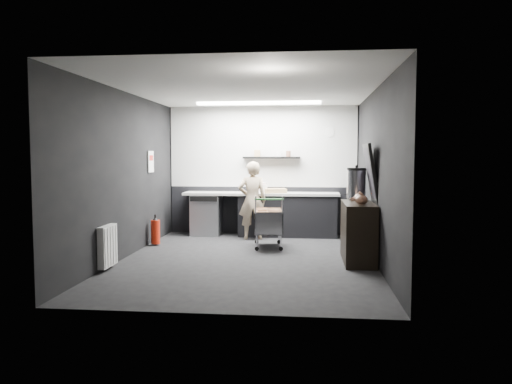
# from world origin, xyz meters

# --- Properties ---
(floor) EXTENTS (5.50, 5.50, 0.00)m
(floor) POSITION_xyz_m (0.00, 0.00, 0.00)
(floor) COLOR black
(floor) RESTS_ON ground
(ceiling) EXTENTS (5.50, 5.50, 0.00)m
(ceiling) POSITION_xyz_m (0.00, 0.00, 2.70)
(ceiling) COLOR silver
(ceiling) RESTS_ON wall_back
(wall_back) EXTENTS (5.50, 0.00, 5.50)m
(wall_back) POSITION_xyz_m (0.00, 2.75, 1.35)
(wall_back) COLOR black
(wall_back) RESTS_ON floor
(wall_front) EXTENTS (5.50, 0.00, 5.50)m
(wall_front) POSITION_xyz_m (0.00, -2.75, 1.35)
(wall_front) COLOR black
(wall_front) RESTS_ON floor
(wall_left) EXTENTS (0.00, 5.50, 5.50)m
(wall_left) POSITION_xyz_m (-2.00, 0.00, 1.35)
(wall_left) COLOR black
(wall_left) RESTS_ON floor
(wall_right) EXTENTS (0.00, 5.50, 5.50)m
(wall_right) POSITION_xyz_m (2.00, 0.00, 1.35)
(wall_right) COLOR black
(wall_right) RESTS_ON floor
(kitchen_wall_panel) EXTENTS (3.95, 0.02, 1.70)m
(kitchen_wall_panel) POSITION_xyz_m (0.00, 2.73, 1.85)
(kitchen_wall_panel) COLOR silver
(kitchen_wall_panel) RESTS_ON wall_back
(dado_panel) EXTENTS (3.95, 0.02, 1.00)m
(dado_panel) POSITION_xyz_m (0.00, 2.73, 0.50)
(dado_panel) COLOR black
(dado_panel) RESTS_ON wall_back
(floating_shelf) EXTENTS (1.20, 0.22, 0.04)m
(floating_shelf) POSITION_xyz_m (0.20, 2.62, 1.62)
(floating_shelf) COLOR black
(floating_shelf) RESTS_ON wall_back
(wall_clock) EXTENTS (0.20, 0.03, 0.20)m
(wall_clock) POSITION_xyz_m (1.40, 2.72, 2.15)
(wall_clock) COLOR silver
(wall_clock) RESTS_ON wall_back
(poster) EXTENTS (0.02, 0.30, 0.40)m
(poster) POSITION_xyz_m (-1.98, 1.30, 1.55)
(poster) COLOR white
(poster) RESTS_ON wall_left
(poster_red_band) EXTENTS (0.02, 0.22, 0.10)m
(poster_red_band) POSITION_xyz_m (-1.98, 1.30, 1.62)
(poster_red_band) COLOR red
(poster_red_band) RESTS_ON poster
(radiator) EXTENTS (0.10, 0.50, 0.60)m
(radiator) POSITION_xyz_m (-1.94, -0.90, 0.35)
(radiator) COLOR silver
(radiator) RESTS_ON wall_left
(ceiling_strip) EXTENTS (2.40, 0.20, 0.04)m
(ceiling_strip) POSITION_xyz_m (0.00, 1.85, 2.67)
(ceiling_strip) COLOR white
(ceiling_strip) RESTS_ON ceiling
(prep_counter) EXTENTS (3.20, 0.61, 0.90)m
(prep_counter) POSITION_xyz_m (0.14, 2.42, 0.46)
(prep_counter) COLOR black
(prep_counter) RESTS_ON floor
(person) EXTENTS (0.62, 0.46, 1.55)m
(person) POSITION_xyz_m (-0.13, 1.97, 0.77)
(person) COLOR beige
(person) RESTS_ON floor
(shopping_cart) EXTENTS (0.58, 0.89, 0.93)m
(shopping_cart) POSITION_xyz_m (0.25, 1.14, 0.44)
(shopping_cart) COLOR silver
(shopping_cart) RESTS_ON floor
(sideboard) EXTENTS (0.53, 1.24, 1.85)m
(sideboard) POSITION_xyz_m (1.76, 0.08, 0.59)
(sideboard) COLOR black
(sideboard) RESTS_ON floor
(fire_extinguisher) EXTENTS (0.17, 0.17, 0.55)m
(fire_extinguisher) POSITION_xyz_m (-1.85, 1.11, 0.27)
(fire_extinguisher) COLOR red
(fire_extinguisher) RESTS_ON floor
(cardboard_box) EXTENTS (0.50, 0.43, 0.09)m
(cardboard_box) POSITION_xyz_m (0.29, 2.37, 0.94)
(cardboard_box) COLOR tan
(cardboard_box) RESTS_ON prep_counter
(pink_tub) EXTENTS (0.20, 0.20, 0.20)m
(pink_tub) POSITION_xyz_m (-0.00, 2.42, 1.00)
(pink_tub) COLOR #F6D5D5
(pink_tub) RESTS_ON prep_counter
(white_container) EXTENTS (0.19, 0.16, 0.16)m
(white_container) POSITION_xyz_m (0.04, 2.37, 0.98)
(white_container) COLOR silver
(white_container) RESTS_ON prep_counter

